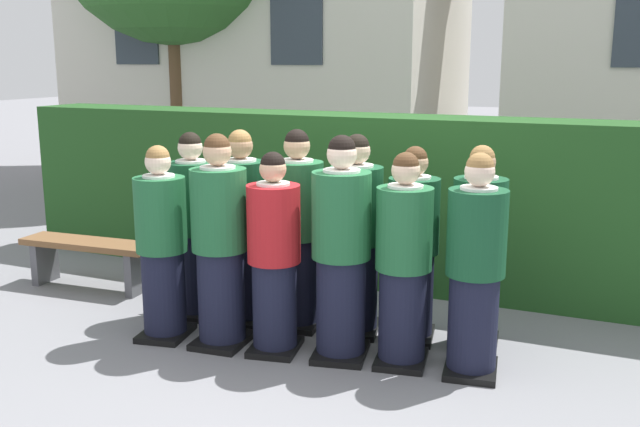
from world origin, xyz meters
name	(u,v)px	position (x,y,z in m)	size (l,w,h in m)	color
ground_plane	(306,353)	(0.00, 0.00, 0.00)	(60.00, 60.00, 0.00)	slate
student_front_row_0	(162,248)	(-1.20, -0.15, 0.75)	(0.44, 0.51, 1.57)	black
student_front_row_1	(220,246)	(-0.69, -0.10, 0.80)	(0.44, 0.54, 1.68)	black
student_in_red_blazer	(274,259)	(-0.24, -0.05, 0.74)	(0.44, 0.53, 1.56)	black
student_front_row_3	(341,254)	(0.27, 0.06, 0.81)	(0.48, 0.55, 1.69)	black
student_front_row_4	(403,266)	(0.73, 0.12, 0.75)	(0.44, 0.51, 1.58)	black
student_front_row_5	(475,271)	(1.24, 0.16, 0.76)	(0.43, 0.53, 1.60)	black
student_rear_row_0	(193,230)	(-1.26, 0.39, 0.77)	(0.45, 0.54, 1.62)	black
student_rear_row_1	(242,232)	(-0.80, 0.44, 0.79)	(0.44, 0.52, 1.66)	black
student_rear_row_2	(297,234)	(-0.32, 0.52, 0.80)	(0.45, 0.53, 1.67)	black
student_rear_row_3	(356,240)	(0.18, 0.58, 0.79)	(0.47, 0.54, 1.65)	black
student_rear_row_4	(413,249)	(0.65, 0.62, 0.75)	(0.44, 0.53, 1.57)	black
student_rear_row_5	(478,252)	(1.15, 0.69, 0.76)	(0.42, 0.50, 1.59)	black
hedge	(389,200)	(0.00, 2.00, 0.84)	(8.39, 0.70, 1.69)	#214C1E
school_building_annex	(269,2)	(-4.40, 7.88, 3.29)	(7.31, 4.27, 6.40)	beige
wooden_bench	(89,253)	(-2.64, 0.62, 0.35)	(1.42, 0.45, 0.48)	brown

